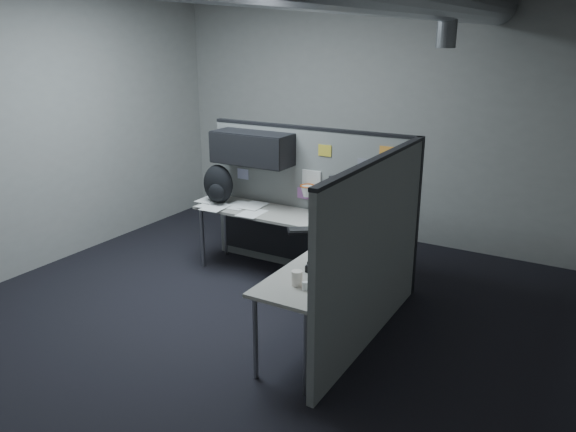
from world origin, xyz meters
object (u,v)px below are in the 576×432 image
Objects in this scene: keyboard at (310,230)px; backpack at (218,185)px; monitor at (358,204)px; phone at (320,265)px; desk at (302,238)px.

backpack reaches higher than keyboard.
monitor is 1.08m from phone.
monitor reaches higher than phone.
monitor is at bearing -11.00° from backpack.
monitor is at bearing 20.59° from desk.
desk is 0.22m from keyboard.
backpack is (-1.36, 0.34, 0.20)m from keyboard.
phone is at bearing -53.15° from desk.
backpack is at bearing 175.23° from keyboard.
desk is at bearing 131.10° from phone.
keyboard is 0.91m from phone.
keyboard is (0.15, -0.09, 0.14)m from desk.
desk is 3.66× the size of monitor.
monitor is (0.51, 0.19, 0.38)m from desk.
backpack reaches higher than desk.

